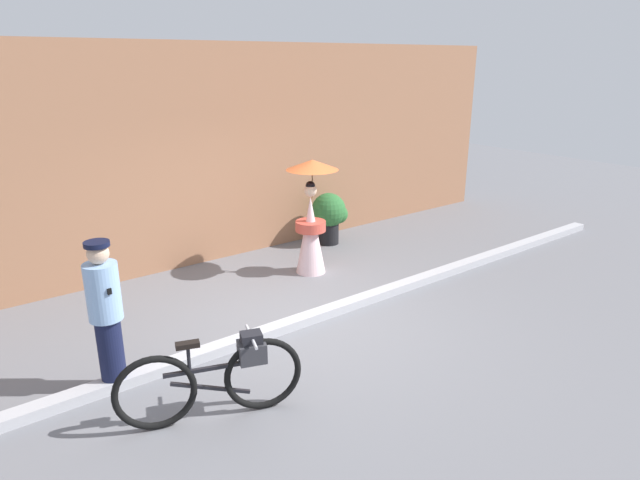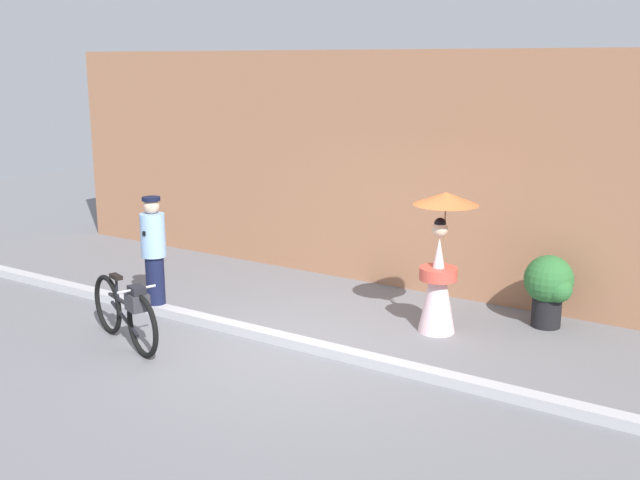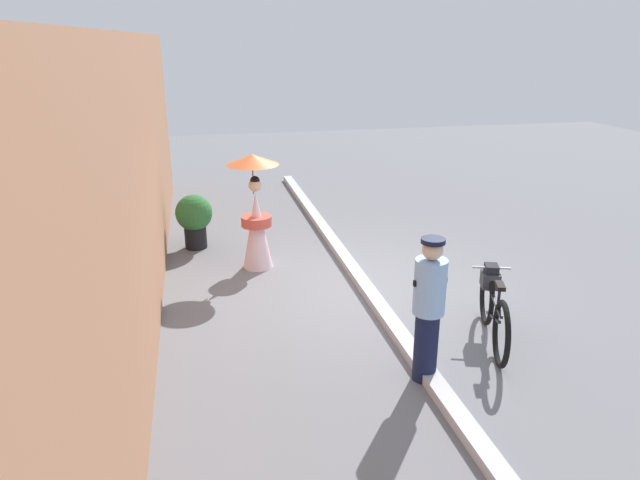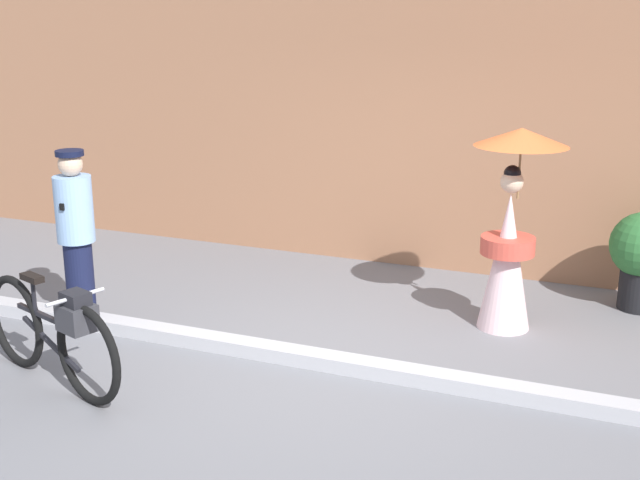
{
  "view_description": "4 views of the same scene",
  "coord_description": "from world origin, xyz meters",
  "px_view_note": "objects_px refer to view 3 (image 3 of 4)",
  "views": [
    {
      "loc": [
        -3.82,
        -5.34,
        3.35
      ],
      "look_at": [
        0.69,
        0.55,
        0.89
      ],
      "focal_mm": 30.81,
      "sensor_mm": 36.0,
      "label": 1
    },
    {
      "loc": [
        4.98,
        -7.21,
        3.47
      ],
      "look_at": [
        -0.11,
        0.64,
        1.23
      ],
      "focal_mm": 42.37,
      "sensor_mm": 36.0,
      "label": 2
    },
    {
      "loc": [
        -7.52,
        2.33,
        3.56
      ],
      "look_at": [
        -0.07,
        0.68,
        0.84
      ],
      "focal_mm": 32.03,
      "sensor_mm": 36.0,
      "label": 3
    },
    {
      "loc": [
        2.29,
        -5.79,
        2.86
      ],
      "look_at": [
        -0.19,
        0.33,
        0.99
      ],
      "focal_mm": 46.15,
      "sensor_mm": 36.0,
      "label": 4
    }
  ],
  "objects_px": {
    "person_with_parasol": "(256,211)",
    "person_officer": "(429,307)",
    "bicycle_near_officer": "(493,307)",
    "potted_plant_by_door": "(195,217)"
  },
  "relations": [
    {
      "from": "person_officer",
      "to": "person_with_parasol",
      "type": "height_order",
      "value": "person_with_parasol"
    },
    {
      "from": "person_with_parasol",
      "to": "person_officer",
      "type": "bearing_deg",
      "value": -158.91
    },
    {
      "from": "person_officer",
      "to": "person_with_parasol",
      "type": "xyz_separation_m",
      "value": [
        3.67,
        1.41,
        0.07
      ]
    },
    {
      "from": "bicycle_near_officer",
      "to": "person_officer",
      "type": "bearing_deg",
      "value": 119.43
    },
    {
      "from": "person_officer",
      "to": "person_with_parasol",
      "type": "distance_m",
      "value": 3.93
    },
    {
      "from": "person_officer",
      "to": "potted_plant_by_door",
      "type": "distance_m",
      "value": 5.38
    },
    {
      "from": "bicycle_near_officer",
      "to": "person_with_parasol",
      "type": "distance_m",
      "value": 3.99
    },
    {
      "from": "bicycle_near_officer",
      "to": "potted_plant_by_door",
      "type": "relative_size",
      "value": 1.77
    },
    {
      "from": "bicycle_near_officer",
      "to": "potted_plant_by_door",
      "type": "xyz_separation_m",
      "value": [
        4.17,
        3.52,
        0.12
      ]
    },
    {
      "from": "bicycle_near_officer",
      "to": "person_with_parasol",
      "type": "height_order",
      "value": "person_with_parasol"
    }
  ]
}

